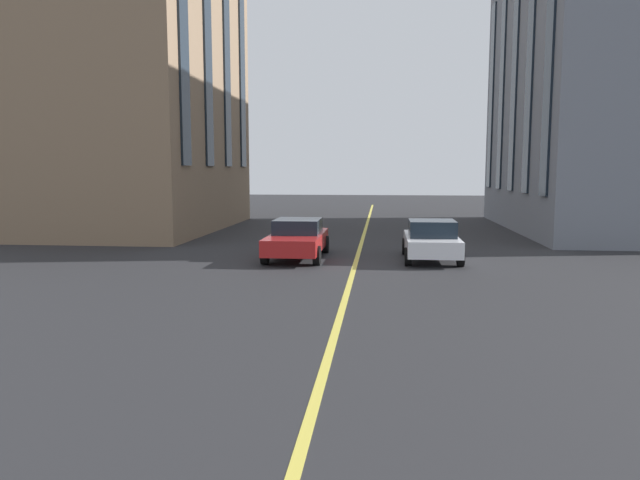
# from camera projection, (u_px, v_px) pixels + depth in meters

# --- Properties ---
(lane_centre_line) EXTENTS (80.00, 0.16, 0.01)m
(lane_centre_line) POSITION_uv_depth(u_px,v_px,m) (340.00, 317.00, 12.47)
(lane_centre_line) COLOR #D8C64C
(lane_centre_line) RESTS_ON ground_plane
(car_white_oncoming) EXTENTS (3.90, 1.89, 1.40)m
(car_white_oncoming) POSITION_uv_depth(u_px,v_px,m) (431.00, 240.00, 20.25)
(car_white_oncoming) COLOR silver
(car_white_oncoming) RESTS_ON ground_plane
(car_red_far) EXTENTS (4.40, 1.95, 1.37)m
(car_red_far) POSITION_uv_depth(u_px,v_px,m) (297.00, 238.00, 20.78)
(car_red_far) COLOR #B21E1E
(car_red_far) RESTS_ON ground_plane
(building_right_near) EXTENTS (15.95, 8.71, 14.50)m
(building_right_near) POSITION_uv_depth(u_px,v_px,m) (603.00, 86.00, 29.49)
(building_right_near) COLOR slate
(building_right_near) RESTS_ON ground_plane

